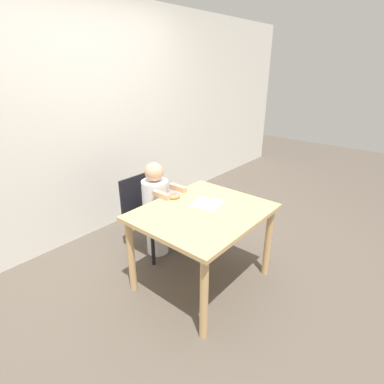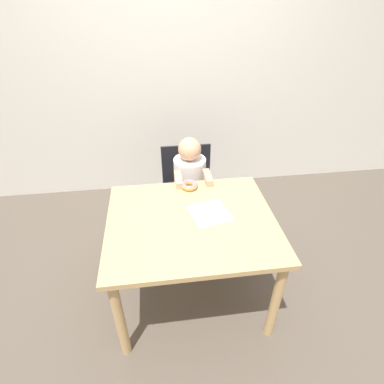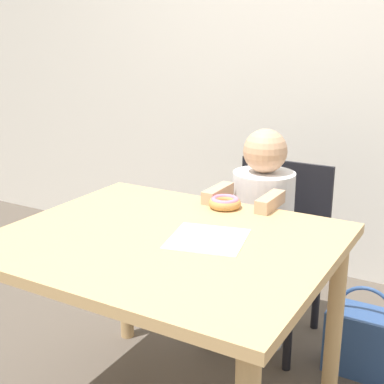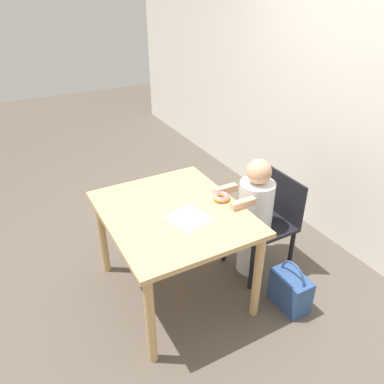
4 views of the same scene
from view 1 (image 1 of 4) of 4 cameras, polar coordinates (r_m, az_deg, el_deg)
ground_plane at (r=2.87m, az=1.86°, el=-16.46°), size 12.00×12.00×0.00m
wall_back at (r=3.44m, az=-19.05°, el=12.25°), size 8.00×0.05×2.50m
dining_table at (r=2.52m, az=2.04°, el=-5.52°), size 1.06×0.90×0.72m
chair at (r=3.12m, az=-8.30°, el=-3.74°), size 0.44×0.44×0.79m
child_figure at (r=3.02m, az=-6.82°, el=-3.39°), size 0.27×0.43×0.98m
donut at (r=2.70m, az=-3.56°, el=-0.62°), size 0.12×0.12×0.04m
napkin at (r=2.59m, az=2.93°, el=-2.18°), size 0.28×0.28×0.00m
handbag at (r=3.47m, az=-1.22°, el=-5.90°), size 0.29×0.17×0.38m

